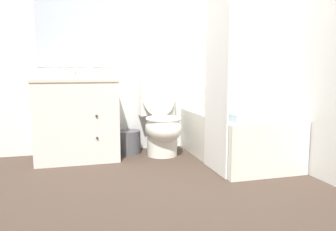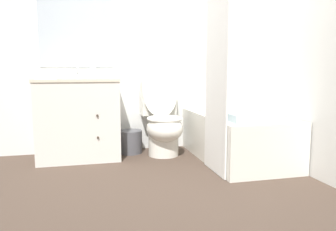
% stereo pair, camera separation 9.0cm
% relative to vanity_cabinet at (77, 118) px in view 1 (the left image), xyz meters
% --- Properties ---
extents(ground_plane, '(14.00, 14.00, 0.00)m').
position_rel_vanity_cabinet_xyz_m(ground_plane, '(0.80, -1.30, -0.44)').
color(ground_plane, '#47382D').
extents(wall_back, '(8.00, 0.06, 2.50)m').
position_rel_vanity_cabinet_xyz_m(wall_back, '(0.80, 0.31, 0.81)').
color(wall_back, silver).
rests_on(wall_back, ground_plane).
extents(wall_right, '(0.05, 2.58, 2.50)m').
position_rel_vanity_cabinet_xyz_m(wall_right, '(2.07, -0.51, 0.81)').
color(wall_right, silver).
rests_on(wall_right, ground_plane).
extents(vanity_cabinet, '(0.87, 0.60, 0.87)m').
position_rel_vanity_cabinet_xyz_m(vanity_cabinet, '(0.00, 0.00, 0.00)').
color(vanity_cabinet, silver).
rests_on(vanity_cabinet, ground_plane).
extents(sink_faucet, '(0.14, 0.12, 0.12)m').
position_rel_vanity_cabinet_xyz_m(sink_faucet, '(-0.00, 0.18, 0.46)').
color(sink_faucet, silver).
rests_on(sink_faucet, vanity_cabinet).
extents(toilet, '(0.41, 0.66, 0.87)m').
position_rel_vanity_cabinet_xyz_m(toilet, '(0.92, -0.06, -0.08)').
color(toilet, silver).
rests_on(toilet, ground_plane).
extents(bathtub, '(0.77, 1.43, 0.49)m').
position_rel_vanity_cabinet_xyz_m(bathtub, '(1.64, -0.43, -0.20)').
color(bathtub, silver).
rests_on(bathtub, ground_plane).
extents(shower_curtain, '(0.02, 0.51, 1.96)m').
position_rel_vanity_cabinet_xyz_m(shower_curtain, '(1.24, -0.83, 0.54)').
color(shower_curtain, white).
rests_on(shower_curtain, ground_plane).
extents(wastebasket, '(0.27, 0.27, 0.26)m').
position_rel_vanity_cabinet_xyz_m(wastebasket, '(0.57, 0.09, -0.31)').
color(wastebasket, '#4C4C51').
rests_on(wastebasket, ground_plane).
extents(tissue_box, '(0.14, 0.15, 0.12)m').
position_rel_vanity_cabinet_xyz_m(tissue_box, '(0.17, 0.05, 0.47)').
color(tissue_box, silver).
rests_on(tissue_box, vanity_cabinet).
extents(hand_towel_folded, '(0.21, 0.18, 0.09)m').
position_rel_vanity_cabinet_xyz_m(hand_towel_folded, '(-0.29, -0.16, 0.47)').
color(hand_towel_folded, white).
rests_on(hand_towel_folded, vanity_cabinet).
extents(bath_towel_folded, '(0.27, 0.25, 0.07)m').
position_rel_vanity_cabinet_xyz_m(bath_towel_folded, '(1.49, -0.91, 0.08)').
color(bath_towel_folded, silver).
rests_on(bath_towel_folded, bathtub).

